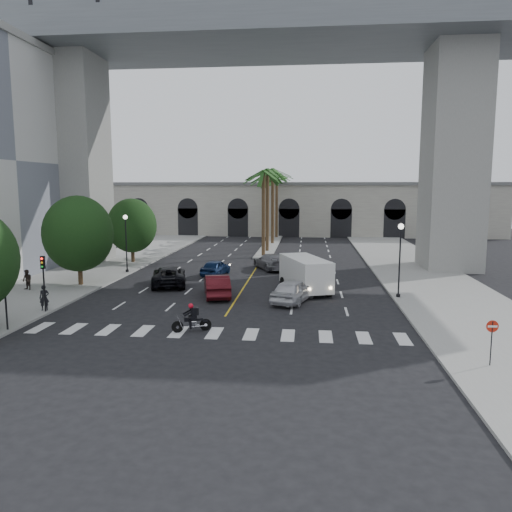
{
  "coord_description": "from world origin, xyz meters",
  "views": [
    {
      "loc": [
        5.0,
        -27.37,
        7.95
      ],
      "look_at": [
        1.49,
        6.0,
        3.21
      ],
      "focal_mm": 35.0,
      "sensor_mm": 36.0,
      "label": 1
    }
  ],
  "objects_px": {
    "car_a": "(293,291)",
    "car_b": "(217,286)",
    "lamp_post_left_far": "(126,238)",
    "car_c": "(169,276)",
    "motorcycle_rider": "(193,319)",
    "pedestrian_b": "(27,280)",
    "traffic_signal_far": "(43,274)",
    "cargo_van": "(306,273)",
    "traffic_signal_near": "(5,287)",
    "do_not_enter_sign": "(492,334)",
    "car_d": "(271,261)",
    "car_e": "(215,268)",
    "lamp_post_right": "(400,254)",
    "pedestrian_a": "(44,298)"
  },
  "relations": [
    {
      "from": "car_b",
      "to": "traffic_signal_near",
      "type": "bearing_deg",
      "value": 31.43
    },
    {
      "from": "traffic_signal_near",
      "to": "motorcycle_rider",
      "type": "relative_size",
      "value": 1.76
    },
    {
      "from": "traffic_signal_near",
      "to": "traffic_signal_far",
      "type": "xyz_separation_m",
      "value": [
        0.0,
        4.0,
        0.0
      ]
    },
    {
      "from": "lamp_post_left_far",
      "to": "car_c",
      "type": "relative_size",
      "value": 0.96
    },
    {
      "from": "lamp_post_right",
      "to": "cargo_van",
      "type": "xyz_separation_m",
      "value": [
        -6.56,
        1.82,
        -1.79
      ]
    },
    {
      "from": "lamp_post_right",
      "to": "traffic_signal_near",
      "type": "height_order",
      "value": "lamp_post_right"
    },
    {
      "from": "car_b",
      "to": "car_c",
      "type": "distance_m",
      "value": 5.8
    },
    {
      "from": "motorcycle_rider",
      "to": "cargo_van",
      "type": "distance_m",
      "value": 12.7
    },
    {
      "from": "traffic_signal_far",
      "to": "traffic_signal_near",
      "type": "bearing_deg",
      "value": -90.0
    },
    {
      "from": "motorcycle_rider",
      "to": "lamp_post_right",
      "type": "bearing_deg",
      "value": 13.89
    },
    {
      "from": "cargo_van",
      "to": "traffic_signal_near",
      "type": "bearing_deg",
      "value": -163.09
    },
    {
      "from": "car_e",
      "to": "cargo_van",
      "type": "bearing_deg",
      "value": 152.7
    },
    {
      "from": "lamp_post_left_far",
      "to": "car_a",
      "type": "distance_m",
      "value": 18.39
    },
    {
      "from": "traffic_signal_near",
      "to": "motorcycle_rider",
      "type": "bearing_deg",
      "value": 6.81
    },
    {
      "from": "lamp_post_right",
      "to": "car_d",
      "type": "relative_size",
      "value": 1.01
    },
    {
      "from": "car_a",
      "to": "car_e",
      "type": "relative_size",
      "value": 1.15
    },
    {
      "from": "motorcycle_rider",
      "to": "pedestrian_a",
      "type": "xyz_separation_m",
      "value": [
        -10.26,
        3.08,
        0.23
      ]
    },
    {
      "from": "traffic_signal_near",
      "to": "car_c",
      "type": "bearing_deg",
      "value": 68.86
    },
    {
      "from": "traffic_signal_near",
      "to": "do_not_enter_sign",
      "type": "height_order",
      "value": "traffic_signal_near"
    },
    {
      "from": "pedestrian_b",
      "to": "traffic_signal_far",
      "type": "bearing_deg",
      "value": -30.13
    },
    {
      "from": "do_not_enter_sign",
      "to": "car_d",
      "type": "bearing_deg",
      "value": 111.18
    },
    {
      "from": "car_e",
      "to": "pedestrian_a",
      "type": "xyz_separation_m",
      "value": [
        -8.3,
        -14.11,
        0.24
      ]
    },
    {
      "from": "traffic_signal_far",
      "to": "cargo_van",
      "type": "distance_m",
      "value": 18.19
    },
    {
      "from": "lamp_post_left_far",
      "to": "cargo_van",
      "type": "xyz_separation_m",
      "value": [
        16.24,
        -6.18,
        -1.79
      ]
    },
    {
      "from": "pedestrian_a",
      "to": "traffic_signal_near",
      "type": "bearing_deg",
      "value": -110.68
    },
    {
      "from": "car_b",
      "to": "car_e",
      "type": "bearing_deg",
      "value": -92.62
    },
    {
      "from": "car_c",
      "to": "motorcycle_rider",
      "type": "bearing_deg",
      "value": 96.78
    },
    {
      "from": "traffic_signal_near",
      "to": "lamp_post_right",
      "type": "bearing_deg",
      "value": 24.82
    },
    {
      "from": "car_d",
      "to": "pedestrian_b",
      "type": "relative_size",
      "value": 3.45
    },
    {
      "from": "do_not_enter_sign",
      "to": "car_e",
      "type": "bearing_deg",
      "value": 123.7
    },
    {
      "from": "car_d",
      "to": "car_e",
      "type": "distance_m",
      "value": 5.98
    },
    {
      "from": "lamp_post_right",
      "to": "pedestrian_a",
      "type": "height_order",
      "value": "lamp_post_right"
    },
    {
      "from": "car_e",
      "to": "do_not_enter_sign",
      "type": "bearing_deg",
      "value": 136.92
    },
    {
      "from": "car_d",
      "to": "motorcycle_rider",
      "type": "bearing_deg",
      "value": 57.88
    },
    {
      "from": "car_b",
      "to": "car_d",
      "type": "xyz_separation_m",
      "value": [
        3.0,
        12.14,
        -0.04
      ]
    },
    {
      "from": "motorcycle_rider",
      "to": "do_not_enter_sign",
      "type": "relative_size",
      "value": 0.95
    },
    {
      "from": "car_d",
      "to": "lamp_post_right",
      "type": "bearing_deg",
      "value": 105.87
    },
    {
      "from": "car_d",
      "to": "car_e",
      "type": "relative_size",
      "value": 1.28
    },
    {
      "from": "car_e",
      "to": "pedestrian_a",
      "type": "height_order",
      "value": "pedestrian_a"
    },
    {
      "from": "motorcycle_rider",
      "to": "car_c",
      "type": "bearing_deg",
      "value": 88.98
    },
    {
      "from": "car_a",
      "to": "car_c",
      "type": "relative_size",
      "value": 0.85
    },
    {
      "from": "traffic_signal_near",
      "to": "do_not_enter_sign",
      "type": "bearing_deg",
      "value": -6.98
    },
    {
      "from": "lamp_post_left_far",
      "to": "lamp_post_right",
      "type": "distance_m",
      "value": 24.16
    },
    {
      "from": "traffic_signal_far",
      "to": "pedestrian_a",
      "type": "distance_m",
      "value": 1.6
    },
    {
      "from": "lamp_post_right",
      "to": "car_c",
      "type": "relative_size",
      "value": 0.96
    },
    {
      "from": "cargo_van",
      "to": "pedestrian_a",
      "type": "height_order",
      "value": "cargo_van"
    },
    {
      "from": "motorcycle_rider",
      "to": "traffic_signal_near",
      "type": "bearing_deg",
      "value": 164.37
    },
    {
      "from": "lamp_post_left_far",
      "to": "motorcycle_rider",
      "type": "distance_m",
      "value": 20.22
    },
    {
      "from": "do_not_enter_sign",
      "to": "pedestrian_a",
      "type": "bearing_deg",
      "value": 160.03
    },
    {
      "from": "car_a",
      "to": "car_b",
      "type": "relative_size",
      "value": 0.98
    }
  ]
}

